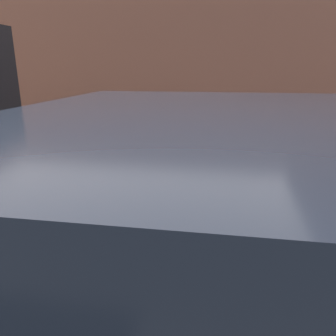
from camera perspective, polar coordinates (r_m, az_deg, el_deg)
The scene contains 2 objects.
sidewalk at distance 4.25m, azimuth -0.78°, elevation -7.97°, with size 24.00×2.80×0.13m.
parking_meter at distance 2.78m, azimuth -0.00°, elevation 2.58°, with size 0.19×0.14×1.42m.
Camera 1 is at (0.77, -1.56, 1.87)m, focal length 35.00 mm.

